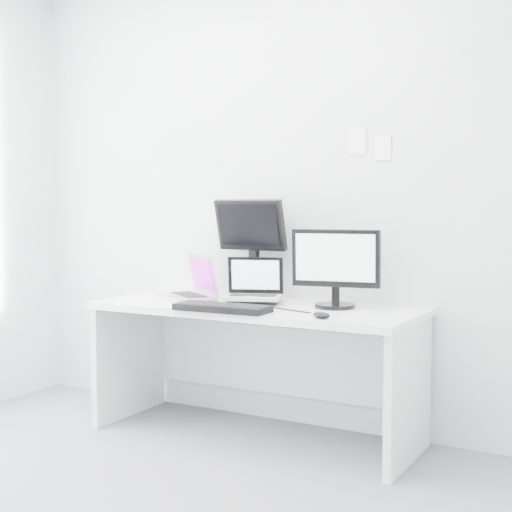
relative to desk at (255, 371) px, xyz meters
name	(u,v)px	position (x,y,z in m)	size (l,w,h in m)	color
back_wall	(284,192)	(0.00, 0.35, 0.99)	(3.60, 3.60, 0.00)	silver
desk	(255,371)	(0.00, 0.00, 0.00)	(1.80, 0.70, 0.73)	white
macbook	(186,276)	(-0.48, 0.04, 0.50)	(0.36, 0.27, 0.27)	#BABABF
speaker	(251,283)	(-0.18, 0.27, 0.45)	(0.09, 0.09, 0.17)	black
dell_laptop	(253,280)	(-0.04, 0.04, 0.50)	(0.31, 0.24, 0.26)	#A0A3A7
rear_monitor	(252,248)	(-0.15, 0.24, 0.66)	(0.44, 0.16, 0.59)	black
samsung_monitor	(335,267)	(0.43, 0.11, 0.58)	(0.47, 0.22, 0.43)	black
keyboard	(222,308)	(-0.03, -0.28, 0.38)	(0.50, 0.18, 0.03)	black
mouse	(322,315)	(0.52, -0.26, 0.38)	(0.10, 0.06, 0.03)	black
wall_note_0	(357,142)	(0.45, 0.34, 1.26)	(0.10, 0.00, 0.14)	white
wall_note_1	(383,148)	(0.60, 0.34, 1.22)	(0.09, 0.00, 0.13)	white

